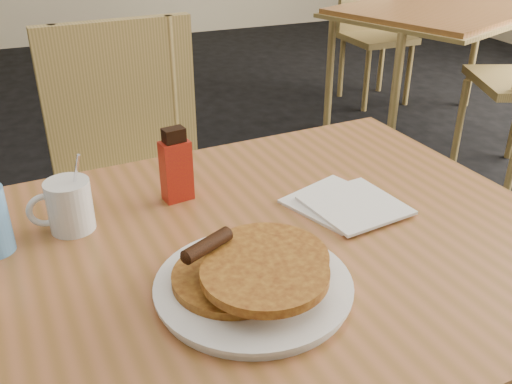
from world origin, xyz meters
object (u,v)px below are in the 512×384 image
neighbor_table (449,12)px  chair_main_far (134,165)px  main_table (214,274)px  chair_neighbor_far (372,20)px  syrup_bottle (176,167)px  pancake_plate (254,278)px  coffee_mug (68,205)px

neighbor_table → chair_main_far: 2.20m
chair_main_far → neighbor_table: bearing=24.4°
main_table → chair_main_far: (0.00, 0.76, -0.12)m
neighbor_table → chair_neighbor_far: bearing=89.7°
chair_main_far → syrup_bottle: bearing=-94.0°
main_table → pancake_plate: 0.14m
coffee_mug → syrup_bottle: bearing=-6.6°
main_table → coffee_mug: 0.29m
main_table → coffee_mug: coffee_mug is taller
chair_main_far → pancake_plate: (0.02, -0.88, 0.19)m
main_table → pancake_plate: (0.03, -0.12, 0.06)m
neighbor_table → main_table: bearing=-137.3°
chair_neighbor_far → pancake_plate: chair_neighbor_far is taller
main_table → pancake_plate: bearing=-77.5°
main_table → syrup_bottle: bearing=90.4°
syrup_bottle → coffee_mug: bearing=-178.8°
main_table → chair_neighbor_far: bearing=52.5°
main_table → chair_main_far: bearing=89.8°
main_table → neighbor_table: bearing=42.7°
main_table → chair_neighbor_far: (1.95, 2.54, -0.18)m
chair_main_far → syrup_bottle: size_ratio=6.53×
main_table → pancake_plate: size_ratio=4.51×
syrup_bottle → chair_main_far: bearing=80.3°
chair_neighbor_far → pancake_plate: 3.29m
main_table → chair_neighbor_far: chair_neighbor_far is taller
coffee_mug → neighbor_table: bearing=19.8°
pancake_plate → coffee_mug: coffee_mug is taller
chair_main_far → main_table: bearing=-93.8°
chair_main_far → chair_neighbor_far: bearing=38.9°
pancake_plate → syrup_bottle: 0.34m
neighbor_table → syrup_bottle: syrup_bottle is taller
main_table → chair_main_far: chair_main_far is taller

